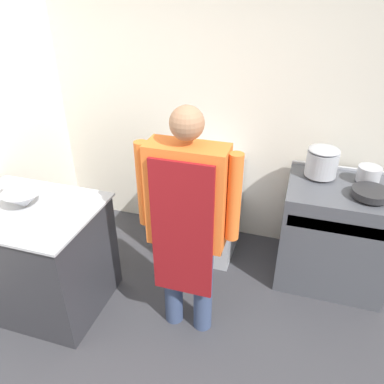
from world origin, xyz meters
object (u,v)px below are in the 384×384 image
Objects in this scene: saute_pan at (371,193)px; sauce_pot at (369,174)px; fridge_unit at (201,209)px; stock_pot at (322,161)px; mixing_bowl at (23,199)px; stove at (334,233)px; person_cook at (187,216)px.

saute_pan is 0.25m from sauce_pot.
stock_pot is at bearing 3.19° from fridge_unit.
sauce_pot reaches higher than mixing_bowl.
person_cook reaches higher than stove.
person_cook reaches higher than stock_pot.
stove is 1.49m from person_cook.
person_cook is at bearing -139.67° from sauce_pot.
stove is at bearing -32.77° from stock_pot.
person_cook is at bearing -147.29° from saute_pan.
mixing_bowl is 2.69m from sauce_pot.
person_cook is (0.18, -0.97, 0.57)m from fridge_unit.
person_cook is 6.78× the size of stock_pot.
sauce_pot is at bearing 24.60° from mixing_bowl.
stove is 1.06× the size of fridge_unit.
stock_pot is 0.91× the size of saute_pan.
fridge_unit is at bearing 45.27° from mixing_bowl.
mixing_bowl reaches higher than saute_pan.
stock_pot is 0.46m from saute_pan.
person_cook reaches higher than fridge_unit.
stock_pot is at bearing 180.00° from sauce_pot.
stove is 3.29× the size of saute_pan.
fridge_unit is at bearing 100.32° from person_cook.
saute_pan is (1.39, -0.19, 0.52)m from fridge_unit.
mixing_bowl is (-1.23, -0.09, -0.04)m from person_cook.
stove is 2.53m from mixing_bowl.
saute_pan is at bearing -34.05° from stock_pot.
sauce_pot is (0.00, 0.25, 0.04)m from saute_pan.
stock_pot reaches higher than saute_pan.
stock_pot is (2.07, 1.12, 0.09)m from mixing_bowl.
saute_pan is at bearing -90.00° from sauce_pot.
saute_pan is (2.45, 0.87, -0.01)m from mixing_bowl.
sauce_pot is (0.37, 0.00, -0.06)m from stock_pot.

